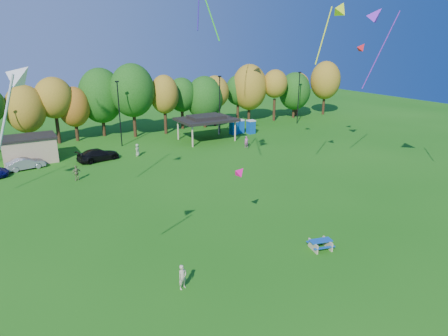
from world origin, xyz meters
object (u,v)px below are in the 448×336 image
car_d (98,155)px  picnic_table (320,244)px  kite_flyer (183,277)px  car_b (26,164)px  porta_potties (242,127)px

car_d → picnic_table: bearing=-175.7°
kite_flyer → car_b: bearing=84.7°
kite_flyer → car_d: (2.05, 29.88, -0.04)m
porta_potties → kite_flyer: bearing=-127.2°
kite_flyer → porta_potties: bearing=36.2°
porta_potties → picnic_table: (-15.07, -34.35, -0.69)m
picnic_table → car_b: 35.36m
picnic_table → car_d: car_d is taller
car_d → porta_potties: bearing=-92.0°
picnic_table → car_b: size_ratio=0.46×
car_b → car_d: bearing=-103.3°
porta_potties → kite_flyer: (-25.65, -33.78, -0.31)m
kite_flyer → car_d: 29.95m
car_b → kite_flyer: bearing=-176.9°
kite_flyer → car_d: size_ratio=0.30×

